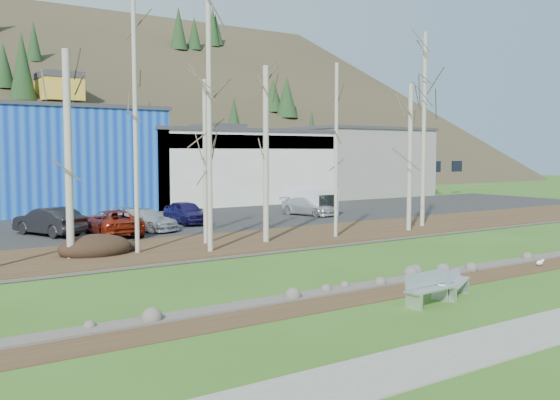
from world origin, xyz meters
TOP-DOWN VIEW (x-y plane):
  - ground at (0.00, 0.00)m, footprint 200.00×200.00m
  - dirt_strip at (0.00, 2.10)m, footprint 80.00×1.80m
  - near_bank_rocks at (0.00, 3.10)m, footprint 80.00×0.80m
  - river at (0.00, 7.20)m, footprint 80.00×8.00m
  - far_bank_rocks at (0.00, 11.30)m, footprint 80.00×0.80m
  - far_bank at (0.00, 14.50)m, footprint 80.00×7.00m
  - parking_lot at (0.00, 25.00)m, footprint 80.00×14.00m
  - building_blue at (-6.00, 39.00)m, footprint 20.40×12.24m
  - building_white at (12.00, 38.98)m, footprint 18.36×12.24m
  - building_grey at (28.00, 39.00)m, footprint 14.28×12.24m
  - bench_intact at (-2.17, 0.14)m, footprint 2.03×0.75m
  - bench_damaged at (-0.78, 0.54)m, footprint 1.83×0.93m
  - seagull at (6.45, 1.96)m, footprint 0.43×0.20m
  - dirt_mound at (-7.97, 14.65)m, footprint 3.32×2.35m
  - birch_1 at (-6.26, 13.93)m, footprint 0.20×0.20m
  - birch_2 at (-9.18, 14.23)m, footprint 0.32×0.32m
  - birch_3 at (-3.30, 12.47)m, footprint 0.24×0.24m
  - birch_4 at (0.50, 13.57)m, footprint 0.29×0.29m
  - birch_5 at (-2.30, 14.84)m, footprint 0.21×0.21m
  - birch_6 at (4.67, 13.05)m, footprint 0.20×0.20m
  - birch_7 at (9.97, 12.75)m, footprint 0.27×0.27m
  - birch_8 at (12.27, 13.83)m, footprint 0.25×0.25m
  - car_1 at (-8.02, 22.44)m, footprint 3.19×4.97m
  - car_2 at (-5.11, 20.50)m, footprint 2.67×5.20m
  - car_3 at (-2.88, 21.35)m, footprint 3.28×4.83m
  - car_4 at (0.66, 23.18)m, footprint 1.75×4.28m
  - car_5 at (10.42, 23.14)m, footprint 2.79×4.72m
  - van_white at (11.05, 23.59)m, footprint 1.81×4.35m

SIDE VIEW (x-z plane):
  - ground at x=0.00m, z-range 0.00..0.00m
  - near_bank_rocks at x=0.00m, z-range -0.25..0.25m
  - river at x=0.00m, z-range -0.45..0.45m
  - far_bank_rocks at x=0.00m, z-range -0.23..0.23m
  - dirt_strip at x=0.00m, z-range 0.00..0.03m
  - parking_lot at x=0.00m, z-range 0.00..0.14m
  - far_bank at x=0.00m, z-range 0.00..0.15m
  - seagull at x=6.45m, z-range 0.02..0.33m
  - bench_damaged at x=-0.78m, z-range 0.00..0.78m
  - dirt_mound at x=-7.97m, z-range 0.15..0.80m
  - bench_intact at x=-2.17m, z-range 0.00..1.00m
  - car_5 at x=10.42m, z-range 0.14..1.42m
  - car_3 at x=-2.88m, z-range 0.14..1.44m
  - car_2 at x=-5.11m, z-range 0.14..1.54m
  - car_4 at x=0.66m, z-range 0.14..1.60m
  - car_1 at x=-8.02m, z-range 0.14..1.69m
  - van_white at x=11.05m, z-range 0.14..2.04m
  - building_white at x=12.00m, z-range 0.01..6.81m
  - building_grey at x=28.00m, z-range 0.01..7.31m
  - building_blue at x=-6.00m, z-range 0.01..8.31m
  - birch_5 at x=-2.30m, z-range 0.15..8.32m
  - birch_7 at x=9.97m, z-range 0.15..8.64m
  - birch_4 at x=0.50m, z-range 0.15..9.06m
  - birch_2 at x=-9.18m, z-range 0.15..9.09m
  - birch_6 at x=4.67m, z-range 0.15..9.47m
  - birch_3 at x=-3.30m, z-range 0.15..11.57m
  - birch_8 at x=12.27m, z-range 0.15..12.01m
  - birch_1 at x=-6.26m, z-range 0.15..12.30m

